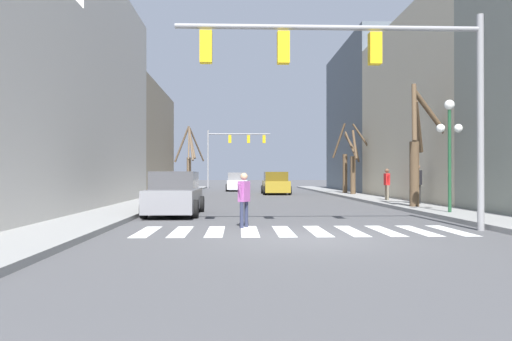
{
  "coord_description": "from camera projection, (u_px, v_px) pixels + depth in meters",
  "views": [
    {
      "loc": [
        -1.67,
        -11.56,
        1.5
      ],
      "look_at": [
        -0.22,
        27.47,
        1.81
      ],
      "focal_mm": 35.0,
      "sensor_mm": 36.0,
      "label": 1
    }
  ],
  "objects": [
    {
      "name": "street_tree_right_near",
      "position": [
        346.0,
        163.0,
        36.31
      ],
      "size": [
        1.52,
        2.45,
        5.12
      ],
      "color": "brown",
      "rests_on": "sidewalk_right"
    },
    {
      "name": "building_row_right",
      "position": [
        441.0,
        106.0,
        29.12
      ],
      "size": [
        6.0,
        44.07,
        12.5
      ],
      "color": "gray",
      "rests_on": "ground_plane"
    },
    {
      "name": "traffic_signal_far",
      "position": [
        231.0,
        145.0,
        53.73
      ],
      "size": [
        6.8,
        0.28,
        6.26
      ],
      "color": "gray",
      "rests_on": "ground_plane"
    },
    {
      "name": "street_tree_left_far",
      "position": [
        189.0,
        159.0,
        42.14
      ],
      "size": [
        2.53,
        4.05,
        5.49
      ],
      "color": "brown",
      "rests_on": "sidewalk_left"
    },
    {
      "name": "traffic_signal_near",
      "position": [
        363.0,
        67.0,
        13.24
      ],
      "size": [
        8.24,
        0.28,
        5.8
      ],
      "color": "gray",
      "rests_on": "ground_plane"
    },
    {
      "name": "street_tree_left_mid",
      "position": [
        355.0,
        165.0,
        34.32
      ],
      "size": [
        1.93,
        2.31,
        4.87
      ],
      "color": "brown",
      "rests_on": "sidewalk_right"
    },
    {
      "name": "pedestrian_waiting_at_curb",
      "position": [
        418.0,
        180.0,
        23.04
      ],
      "size": [
        0.63,
        0.61,
        1.82
      ],
      "rotation": [
        0.0,
        0.0,
        3.91
      ],
      "color": "black",
      "rests_on": "sidewalk_right"
    },
    {
      "name": "street_tree_right_far",
      "position": [
        419.0,
        149.0,
        21.18
      ],
      "size": [
        2.71,
        2.54,
        5.2
      ],
      "color": "brown",
      "rests_on": "sidewalk_right"
    },
    {
      "name": "car_parked_right_near",
      "position": [
        276.0,
        184.0,
        37.74
      ],
      "size": [
        2.08,
        4.52,
        1.69
      ],
      "rotation": [
        0.0,
        0.0,
        1.57
      ],
      "color": "#A38423",
      "rests_on": "ground_plane"
    },
    {
      "name": "pedestrian_on_right_sidewalk",
      "position": [
        387.0,
        181.0,
        26.31
      ],
      "size": [
        0.24,
        0.71,
        1.66
      ],
      "rotation": [
        0.0,
        0.0,
        4.76
      ],
      "color": "#7A705B",
      "rests_on": "sidewalk_right"
    },
    {
      "name": "street_lamp_right_corner",
      "position": [
        449.0,
        132.0,
        17.84
      ],
      "size": [
        0.95,
        0.36,
        4.03
      ],
      "color": "#1E4C2D",
      "rests_on": "sidewalk_right"
    },
    {
      "name": "ground_plane",
      "position": [
        309.0,
        239.0,
        11.6
      ],
      "size": [
        240.0,
        240.0,
        0.0
      ],
      "primitive_type": "plane",
      "color": "#4C4C4F"
    },
    {
      "name": "crosswalk_stripes",
      "position": [
        300.0,
        231.0,
        13.19
      ],
      "size": [
        8.55,
        2.6,
        0.01
      ],
      "color": "white",
      "rests_on": "ground_plane"
    },
    {
      "name": "car_at_intersection",
      "position": [
        237.0,
        182.0,
        44.89
      ],
      "size": [
        2.01,
        4.12,
        1.67
      ],
      "rotation": [
        0.0,
        0.0,
        -1.57
      ],
      "color": "silver",
      "rests_on": "ground_plane"
    },
    {
      "name": "car_parked_right_mid",
      "position": [
        175.0,
        195.0,
        18.47
      ],
      "size": [
        1.96,
        4.7,
        1.61
      ],
      "rotation": [
        0.0,
        0.0,
        1.57
      ],
      "color": "gray",
      "rests_on": "ground_plane"
    },
    {
      "name": "pedestrian_crossing_street",
      "position": [
        244.0,
        195.0,
        14.08
      ],
      "size": [
        0.4,
        0.62,
        1.55
      ],
      "rotation": [
        0.0,
        0.0,
        1.05
      ],
      "color": "#282D47",
      "rests_on": "ground_plane"
    },
    {
      "name": "sidewalk_left",
      "position": [
        40.0,
        237.0,
        11.37
      ],
      "size": [
        2.16,
        90.0,
        0.15
      ],
      "color": "gray",
      "rests_on": "ground_plane"
    },
    {
      "name": "building_row_left",
      "position": [
        63.0,
        116.0,
        24.54
      ],
      "size": [
        6.0,
        38.34,
        10.48
      ],
      "color": "beige",
      "rests_on": "ground_plane"
    }
  ]
}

